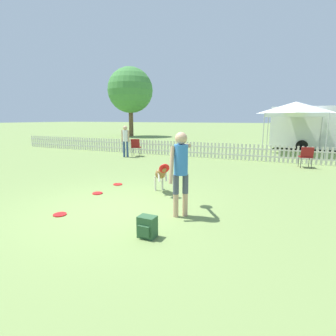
{
  "coord_description": "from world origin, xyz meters",
  "views": [
    {
      "loc": [
        3.42,
        -4.56,
        1.99
      ],
      "look_at": [
        0.86,
        1.01,
        0.83
      ],
      "focal_mm": 28.0,
      "sensor_mm": 36.0,
      "label": 1
    }
  ],
  "objects": [
    {
      "name": "backpack_on_grass",
      "position": [
        1.36,
        -0.93,
        0.18
      ],
      "size": [
        0.3,
        0.26,
        0.37
      ],
      "color": "#2D5633",
      "rests_on": "ground_plane"
    },
    {
      "name": "canopy_tent_main",
      "position": [
        3.64,
        11.85,
        2.48
      ],
      "size": [
        3.0,
        3.0,
        2.9
      ],
      "color": "#B2B2B2",
      "rests_on": "ground_plane"
    },
    {
      "name": "spectator_standing",
      "position": [
        -4.25,
        6.83,
        0.98
      ],
      "size": [
        0.4,
        0.27,
        1.62
      ],
      "rotation": [
        0.0,
        0.0,
        3.46
      ],
      "color": "#334C7A",
      "rests_on": "ground_plane"
    },
    {
      "name": "frisbee_near_dog",
      "position": [
        -1.14,
        0.81,
        0.01
      ],
      "size": [
        0.27,
        0.27,
        0.02
      ],
      "color": "red",
      "rests_on": "ground_plane"
    },
    {
      "name": "folding_chair_blue_left",
      "position": [
        -3.9,
        7.26,
        0.56
      ],
      "size": [
        0.59,
        0.6,
        0.94
      ],
      "rotation": [
        0.0,
        0.0,
        3.45
      ],
      "color": "#333338",
      "rests_on": "ground_plane"
    },
    {
      "name": "folding_chair_center",
      "position": [
        4.12,
        7.33,
        0.52
      ],
      "size": [
        0.55,
        0.57,
        0.86
      ],
      "rotation": [
        0.0,
        0.0,
        3.32
      ],
      "color": "#333338",
      "rests_on": "ground_plane"
    },
    {
      "name": "frisbee_midfield",
      "position": [
        -0.81,
        -0.79,
        0.01
      ],
      "size": [
        0.27,
        0.27,
        0.02
      ],
      "color": "red",
      "rests_on": "ground_plane"
    },
    {
      "name": "frisbee_near_handler",
      "position": [
        -1.22,
        1.84,
        0.01
      ],
      "size": [
        0.27,
        0.27,
        0.02
      ],
      "color": "red",
      "rests_on": "ground_plane"
    },
    {
      "name": "equipment_trailer",
      "position": [
        5.01,
        14.61,
        1.43
      ],
      "size": [
        6.12,
        3.14,
        2.72
      ],
      "rotation": [
        0.0,
        0.0,
        -0.15
      ],
      "color": "white",
      "rests_on": "ground_plane"
    },
    {
      "name": "ground_plane",
      "position": [
        0.0,
        0.0,
        0.0
      ],
      "size": [
        240.0,
        240.0,
        0.0
      ],
      "primitive_type": "plane",
      "color": "olive"
    },
    {
      "name": "tree_left_grove",
      "position": [
        -12.73,
        20.64,
        5.01
      ],
      "size": [
        4.91,
        4.91,
        7.48
      ],
      "color": "brown",
      "rests_on": "ground_plane"
    },
    {
      "name": "handler_person",
      "position": [
        1.49,
        0.25,
        1.09
      ],
      "size": [
        0.6,
        1.14,
        1.73
      ],
      "rotation": [
        0.0,
        0.0,
        0.68
      ],
      "color": "tan",
      "rests_on": "ground_plane"
    },
    {
      "name": "picket_fence",
      "position": [
        0.0,
        8.35,
        0.4
      ],
      "size": [
        26.6,
        0.04,
        0.79
      ],
      "color": "beige",
      "rests_on": "ground_plane"
    },
    {
      "name": "leaping_dog",
      "position": [
        0.38,
        1.6,
        0.54
      ],
      "size": [
        0.77,
        0.9,
        0.87
      ],
      "rotation": [
        0.0,
        0.0,
        -2.46
      ],
      "color": "olive",
      "rests_on": "ground_plane"
    }
  ]
}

